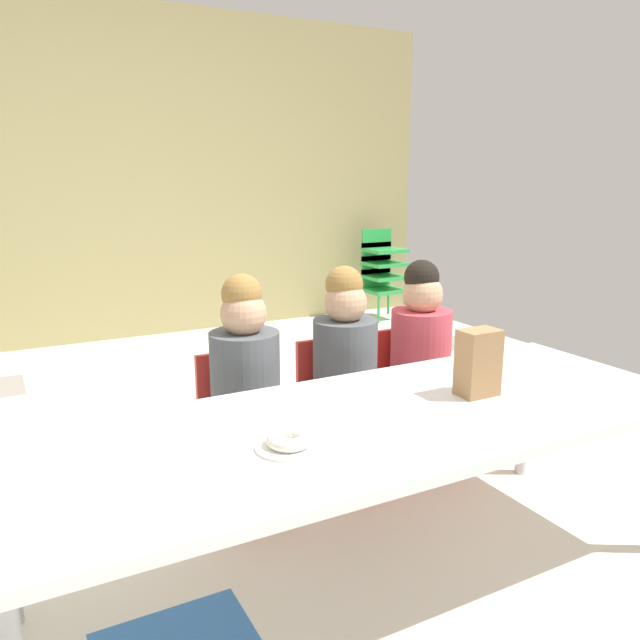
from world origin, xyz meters
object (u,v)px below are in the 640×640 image
object	(u,v)px
paper_plate_near_edge	(289,447)
donut_powdered_on_plate	(289,439)
paper_bag_brown	(478,363)
seated_child_far_right	(420,345)
craft_table	(369,429)
seated_child_near_camera	(244,372)
kid_chair_green_stack	(382,268)
seated_child_middle_seat	(344,357)

from	to	relation	value
paper_plate_near_edge	donut_powdered_on_plate	bearing A→B (deg)	0.00
paper_bag_brown	seated_child_far_right	bearing A→B (deg)	69.32
craft_table	seated_child_near_camera	world-z (taller)	seated_child_near_camera
donut_powdered_on_plate	paper_plate_near_edge	bearing A→B (deg)	0.00
paper_bag_brown	donut_powdered_on_plate	bearing A→B (deg)	-173.35
seated_child_near_camera	donut_powdered_on_plate	xyz separation A→B (m)	(-0.15, -0.70, 0.04)
seated_child_far_right	kid_chair_green_stack	world-z (taller)	seated_child_far_right
donut_powdered_on_plate	kid_chair_green_stack	bearing A→B (deg)	52.95
seated_child_near_camera	paper_bag_brown	distance (m)	0.85
kid_chair_green_stack	donut_powdered_on_plate	xyz separation A→B (m)	(-2.46, -3.26, 0.13)
seated_child_near_camera	seated_child_far_right	size ratio (longest dim) A/B	1.00
seated_child_near_camera	seated_child_middle_seat	xyz separation A→B (m)	(0.43, 0.00, 0.00)
seated_child_middle_seat	paper_plate_near_edge	size ratio (longest dim) A/B	5.10
seated_child_far_right	paper_plate_near_edge	world-z (taller)	seated_child_far_right
craft_table	seated_child_near_camera	xyz separation A→B (m)	(-0.16, 0.62, 0.03)
kid_chair_green_stack	paper_bag_brown	world-z (taller)	kid_chair_green_stack
seated_child_near_camera	paper_plate_near_edge	distance (m)	0.72
craft_table	seated_child_middle_seat	bearing A→B (deg)	66.34
seated_child_near_camera	donut_powdered_on_plate	bearing A→B (deg)	-101.70
craft_table	donut_powdered_on_plate	bearing A→B (deg)	-164.37
seated_child_far_right	paper_bag_brown	world-z (taller)	seated_child_far_right
seated_child_far_right	kid_chair_green_stack	distance (m)	2.97
craft_table	paper_bag_brown	distance (m)	0.44
kid_chair_green_stack	paper_plate_near_edge	world-z (taller)	kid_chair_green_stack
craft_table	kid_chair_green_stack	xyz separation A→B (m)	(2.15, 3.17, -0.07)
seated_child_middle_seat	kid_chair_green_stack	size ratio (longest dim) A/B	1.15
kid_chair_green_stack	paper_bag_brown	bearing A→B (deg)	-118.70
seated_child_near_camera	kid_chair_green_stack	size ratio (longest dim) A/B	1.15
seated_child_near_camera	paper_plate_near_edge	size ratio (longest dim) A/B	5.10
craft_table	seated_child_middle_seat	xyz separation A→B (m)	(0.27, 0.62, 0.03)
seated_child_far_right	seated_child_middle_seat	bearing A→B (deg)	180.00
seated_child_near_camera	seated_child_middle_seat	distance (m)	0.43
craft_table	donut_powdered_on_plate	distance (m)	0.33
kid_chair_green_stack	donut_powdered_on_plate	bearing A→B (deg)	-127.05
seated_child_far_right	donut_powdered_on_plate	distance (m)	1.19
kid_chair_green_stack	seated_child_far_right	bearing A→B (deg)	-120.48
craft_table	paper_bag_brown	bearing A→B (deg)	-0.25
craft_table	kid_chair_green_stack	distance (m)	3.84
seated_child_far_right	donut_powdered_on_plate	size ratio (longest dim) A/B	7.55
craft_table	seated_child_near_camera	size ratio (longest dim) A/B	2.35
paper_plate_near_edge	donut_powdered_on_plate	xyz separation A→B (m)	(0.00, 0.00, 0.02)
seated_child_middle_seat	seated_child_near_camera	bearing A→B (deg)	180.00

